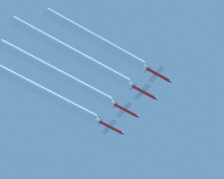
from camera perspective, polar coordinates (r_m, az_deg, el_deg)
name	(u,v)px	position (r m, az deg, el deg)	size (l,w,h in m)	color
jet_far_left	(111,127)	(281.96, -0.06, -2.51)	(7.28, 10.59, 2.55)	red
jet_inner_left	(126,110)	(277.59, 0.94, -1.38)	(7.28, 10.59, 2.55)	red
jet_center	(144,92)	(272.87, 2.15, -0.19)	(7.28, 10.59, 2.55)	red
jet_inner_right	(159,75)	(268.97, 3.09, 0.97)	(7.28, 10.59, 2.55)	red
smoke_trail_far_left	(43,92)	(273.51, -4.60, -0.17)	(3.14, 42.55, 3.14)	white
smoke_trail_inner_left	(58,74)	(269.08, -3.59, 1.00)	(3.14, 41.99, 3.14)	white
smoke_trail_center	(73,54)	(263.93, -2.58, 2.36)	(3.14, 43.60, 3.14)	white
smoke_trail_inner_right	(97,41)	(260.98, -1.03, 3.24)	(3.14, 36.53, 3.14)	white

